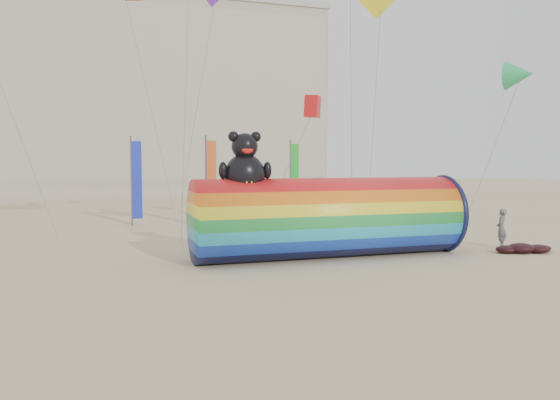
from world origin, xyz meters
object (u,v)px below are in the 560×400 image
object	(u,v)px
kite_handler	(501,228)
fabric_bundle	(524,248)
hotel_building	(34,98)
windsock_assembly	(328,215)

from	to	relation	value
kite_handler	fabric_bundle	distance (m)	1.51
hotel_building	kite_handler	bearing A→B (deg)	-61.99
hotel_building	kite_handler	distance (m)	49.90
windsock_assembly	kite_handler	world-z (taller)	windsock_assembly
windsock_assembly	kite_handler	distance (m)	8.08
fabric_bundle	kite_handler	bearing A→B (deg)	91.63
windsock_assembly	hotel_building	bearing A→B (deg)	109.20
windsock_assembly	fabric_bundle	size ratio (longest dim) A/B	4.09
kite_handler	fabric_bundle	world-z (taller)	kite_handler
kite_handler	hotel_building	bearing A→B (deg)	-102.75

